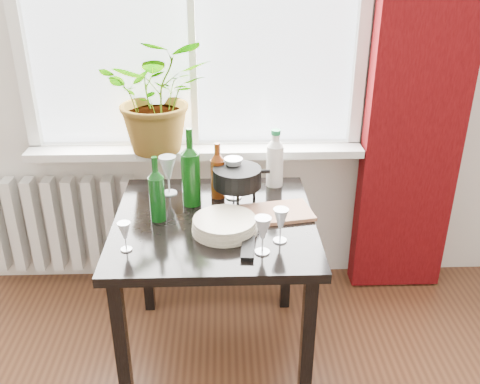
{
  "coord_description": "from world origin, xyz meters",
  "views": [
    {
      "loc": [
        0.15,
        -0.45,
        1.83
      ],
      "look_at": [
        0.21,
        1.55,
        0.87
      ],
      "focal_mm": 40.0,
      "sensor_mm": 36.0,
      "label": 1
    }
  ],
  "objects_px": {
    "potted_plant": "(158,95)",
    "cutting_board": "(277,213)",
    "wine_bottle_right": "(190,167)",
    "wineglass_front_right": "(263,235)",
    "wine_bottle_left": "(157,189)",
    "wineglass_back_center": "(233,178)",
    "table": "(215,238)",
    "fondue_pot": "(237,185)",
    "wineglass_far_right": "(281,225)",
    "bottle_amber": "(218,170)",
    "wineglass_back_left": "(168,175)",
    "cleaning_bottle": "(275,158)",
    "wineglass_front_left": "(125,236)",
    "plate_stack": "(225,225)",
    "tv_remote": "(248,248)",
    "radiator": "(64,224)"
  },
  "relations": [
    {
      "from": "potted_plant",
      "to": "cutting_board",
      "type": "xyz_separation_m",
      "value": [
        0.54,
        -0.52,
        -0.38
      ]
    },
    {
      "from": "potted_plant",
      "to": "wine_bottle_right",
      "type": "relative_size",
      "value": 1.58
    },
    {
      "from": "wineglass_front_right",
      "to": "wine_bottle_left",
      "type": "bearing_deg",
      "value": 146.63
    },
    {
      "from": "wineglass_front_right",
      "to": "wineglass_back_center",
      "type": "xyz_separation_m",
      "value": [
        -0.1,
        0.48,
        0.02
      ]
    },
    {
      "from": "table",
      "to": "fondue_pot",
      "type": "distance_m",
      "value": 0.26
    },
    {
      "from": "wineglass_far_right",
      "to": "wineglass_front_right",
      "type": "bearing_deg",
      "value": -132.94
    },
    {
      "from": "bottle_amber",
      "to": "fondue_pot",
      "type": "relative_size",
      "value": 1.09
    },
    {
      "from": "wine_bottle_left",
      "to": "wineglass_back_left",
      "type": "height_order",
      "value": "wine_bottle_left"
    },
    {
      "from": "wineglass_back_left",
      "to": "fondue_pot",
      "type": "bearing_deg",
      "value": -17.95
    },
    {
      "from": "wineglass_far_right",
      "to": "potted_plant",
      "type": "bearing_deg",
      "value": 125.61
    },
    {
      "from": "wine_bottle_left",
      "to": "cleaning_bottle",
      "type": "height_order",
      "value": "wine_bottle_left"
    },
    {
      "from": "wine_bottle_left",
      "to": "wineglass_front_right",
      "type": "relative_size",
      "value": 1.87
    },
    {
      "from": "potted_plant",
      "to": "wineglass_back_left",
      "type": "relative_size",
      "value": 3.01
    },
    {
      "from": "wine_bottle_left",
      "to": "wineglass_front_left",
      "type": "bearing_deg",
      "value": -112.05
    },
    {
      "from": "wineglass_back_center",
      "to": "cutting_board",
      "type": "bearing_deg",
      "value": -43.73
    },
    {
      "from": "wineglass_front_right",
      "to": "wineglass_far_right",
      "type": "relative_size",
      "value": 1.05
    },
    {
      "from": "cleaning_bottle",
      "to": "plate_stack",
      "type": "height_order",
      "value": "cleaning_bottle"
    },
    {
      "from": "wine_bottle_left",
      "to": "fondue_pot",
      "type": "xyz_separation_m",
      "value": [
        0.34,
        0.15,
        -0.06
      ]
    },
    {
      "from": "tv_remote",
      "to": "wine_bottle_left",
      "type": "bearing_deg",
      "value": 150.08
    },
    {
      "from": "table",
      "to": "wine_bottle_right",
      "type": "bearing_deg",
      "value": 123.58
    },
    {
      "from": "wineglass_front_left",
      "to": "tv_remote",
      "type": "distance_m",
      "value": 0.47
    },
    {
      "from": "wine_bottle_right",
      "to": "wineglass_front_left",
      "type": "height_order",
      "value": "wine_bottle_right"
    },
    {
      "from": "tv_remote",
      "to": "wineglass_front_left",
      "type": "bearing_deg",
      "value": -176.83
    },
    {
      "from": "bottle_amber",
      "to": "wineglass_back_left",
      "type": "distance_m",
      "value": 0.24
    },
    {
      "from": "wine_bottle_left",
      "to": "cutting_board",
      "type": "relative_size",
      "value": 0.95
    },
    {
      "from": "wineglass_back_left",
      "to": "cutting_board",
      "type": "bearing_deg",
      "value": -24.96
    },
    {
      "from": "plate_stack",
      "to": "tv_remote",
      "type": "distance_m",
      "value": 0.17
    },
    {
      "from": "fondue_pot",
      "to": "tv_remote",
      "type": "distance_m",
      "value": 0.42
    },
    {
      "from": "plate_stack",
      "to": "cutting_board",
      "type": "relative_size",
      "value": 0.9
    },
    {
      "from": "plate_stack",
      "to": "tv_remote",
      "type": "xyz_separation_m",
      "value": [
        0.09,
        -0.15,
        -0.02
      ]
    },
    {
      "from": "plate_stack",
      "to": "table",
      "type": "bearing_deg",
      "value": 113.64
    },
    {
      "from": "wineglass_back_center",
      "to": "radiator",
      "type": "bearing_deg",
      "value": 155.94
    },
    {
      "from": "table",
      "to": "wineglass_front_left",
      "type": "relative_size",
      "value": 7.08
    },
    {
      "from": "radiator",
      "to": "bottle_amber",
      "type": "distance_m",
      "value": 1.08
    },
    {
      "from": "wine_bottle_right",
      "to": "wineglass_far_right",
      "type": "height_order",
      "value": "wine_bottle_right"
    },
    {
      "from": "radiator",
      "to": "cleaning_bottle",
      "type": "distance_m",
      "value": 1.28
    },
    {
      "from": "wine_bottle_left",
      "to": "tv_remote",
      "type": "xyz_separation_m",
      "value": [
        0.37,
        -0.26,
        -0.13
      ]
    },
    {
      "from": "bottle_amber",
      "to": "wineglass_far_right",
      "type": "height_order",
      "value": "bottle_amber"
    },
    {
      "from": "table",
      "to": "wineglass_far_right",
      "type": "xyz_separation_m",
      "value": [
        0.26,
        -0.19,
        0.16
      ]
    },
    {
      "from": "plate_stack",
      "to": "fondue_pot",
      "type": "xyz_separation_m",
      "value": [
        0.06,
        0.26,
        0.05
      ]
    },
    {
      "from": "potted_plant",
      "to": "wineglass_front_left",
      "type": "relative_size",
      "value": 4.77
    },
    {
      "from": "wine_bottle_right",
      "to": "tv_remote",
      "type": "relative_size",
      "value": 2.16
    },
    {
      "from": "radiator",
      "to": "potted_plant",
      "type": "bearing_deg",
      "value": -7.42
    },
    {
      "from": "wineglass_far_right",
      "to": "fondue_pot",
      "type": "distance_m",
      "value": 0.38
    },
    {
      "from": "potted_plant",
      "to": "wineglass_back_left",
      "type": "distance_m",
      "value": 0.42
    },
    {
      "from": "plate_stack",
      "to": "wineglass_back_center",
      "type": "bearing_deg",
      "value": 82.13
    },
    {
      "from": "wineglass_back_center",
      "to": "wineglass_far_right",
      "type": "bearing_deg",
      "value": -66.29
    },
    {
      "from": "potted_plant",
      "to": "wineglass_far_right",
      "type": "height_order",
      "value": "potted_plant"
    },
    {
      "from": "potted_plant",
      "to": "tv_remote",
      "type": "relative_size",
      "value": 3.43
    },
    {
      "from": "table",
      "to": "wine_bottle_right",
      "type": "height_order",
      "value": "wine_bottle_right"
    }
  ]
}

